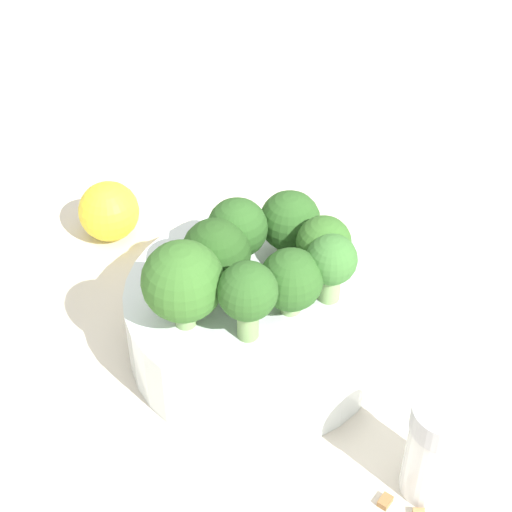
# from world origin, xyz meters

# --- Properties ---
(ground_plane) EXTENTS (3.00, 3.00, 0.00)m
(ground_plane) POSITION_xyz_m (0.00, 0.00, 0.00)
(ground_plane) COLOR beige
(bowl) EXTENTS (0.17, 0.17, 0.05)m
(bowl) POSITION_xyz_m (0.00, 0.00, 0.03)
(bowl) COLOR silver
(bowl) RESTS_ON ground_plane
(broccoli_floret_0) EXTENTS (0.04, 0.04, 0.05)m
(broccoli_floret_0) POSITION_xyz_m (0.02, 0.02, 0.09)
(broccoli_floret_0) COLOR #8EB770
(broccoli_floret_0) RESTS_ON bowl
(broccoli_floret_1) EXTENTS (0.04, 0.04, 0.05)m
(broccoli_floret_1) POSITION_xyz_m (-0.01, -0.02, 0.08)
(broccoli_floret_1) COLOR #8EB770
(broccoli_floret_1) RESTS_ON bowl
(broccoli_floret_2) EXTENTS (0.05, 0.05, 0.05)m
(broccoli_floret_2) POSITION_xyz_m (-0.00, 0.03, 0.08)
(broccoli_floret_2) COLOR #8EB770
(broccoli_floret_2) RESTS_ON bowl
(broccoli_floret_3) EXTENTS (0.04, 0.04, 0.06)m
(broccoli_floret_3) POSITION_xyz_m (-0.04, -0.00, 0.09)
(broccoli_floret_3) COLOR #7A9E5B
(broccoli_floret_3) RESTS_ON bowl
(broccoli_floret_4) EXTENTS (0.03, 0.03, 0.05)m
(broccoli_floret_4) POSITION_xyz_m (-0.00, -0.05, 0.08)
(broccoli_floret_4) COLOR #84AD66
(broccoli_floret_4) RESTS_ON bowl
(broccoli_floret_5) EXTENTS (0.04, 0.04, 0.05)m
(broccoli_floret_5) POSITION_xyz_m (0.02, -0.04, 0.08)
(broccoli_floret_5) COLOR #84AD66
(broccoli_floret_5) RESTS_ON bowl
(broccoli_floret_6) EXTENTS (0.04, 0.04, 0.05)m
(broccoli_floret_6) POSITION_xyz_m (0.04, -0.02, 0.08)
(broccoli_floret_6) COLOR #7A9E5B
(broccoli_floret_6) RESTS_ON bowl
(broccoli_floret_7) EXTENTS (0.05, 0.05, 0.06)m
(broccoli_floret_7) POSITION_xyz_m (-0.03, 0.04, 0.09)
(broccoli_floret_7) COLOR #84AD66
(broccoli_floret_7) RESTS_ON bowl
(pepper_shaker) EXTENTS (0.04, 0.04, 0.07)m
(pepper_shaker) POSITION_xyz_m (-0.10, -0.12, 0.04)
(pepper_shaker) COLOR silver
(pepper_shaker) RESTS_ON ground_plane
(lemon_wedge) EXTENTS (0.05, 0.05, 0.05)m
(lemon_wedge) POSITION_xyz_m (0.11, 0.13, 0.02)
(lemon_wedge) COLOR yellow
(lemon_wedge) RESTS_ON ground_plane
(almond_crumb_0) EXTENTS (0.01, 0.01, 0.01)m
(almond_crumb_0) POSITION_xyz_m (0.09, 0.03, 0.00)
(almond_crumb_0) COLOR #AD7F4C
(almond_crumb_0) RESTS_ON ground_plane
(almond_crumb_2) EXTENTS (0.01, 0.01, 0.01)m
(almond_crumb_2) POSITION_xyz_m (-0.11, -0.09, 0.00)
(almond_crumb_2) COLOR olive
(almond_crumb_2) RESTS_ON ground_plane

